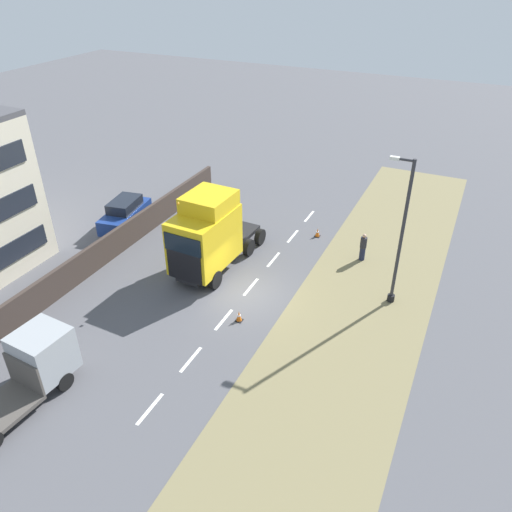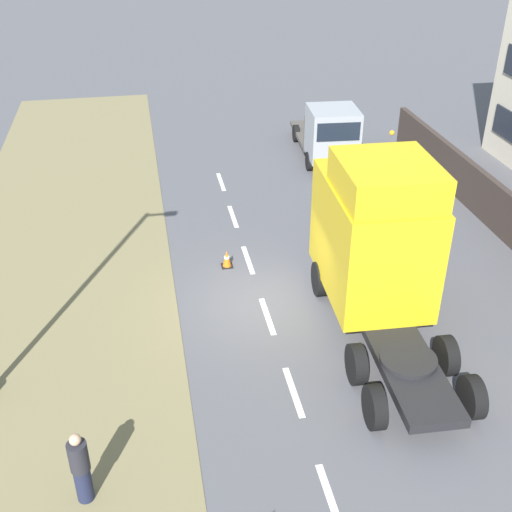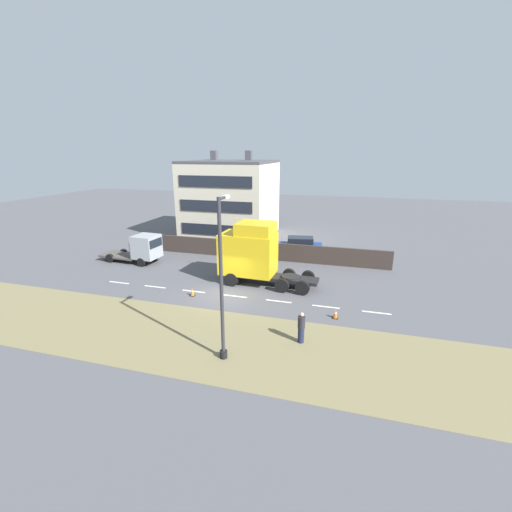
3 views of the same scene
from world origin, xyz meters
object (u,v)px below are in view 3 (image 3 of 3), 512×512
Objects in this scene: lamp_post at (222,290)px; traffic_cone_trailing at (192,292)px; parked_car at (299,247)px; flatbed_truck at (142,248)px; lorry_cab at (252,253)px; traffic_cone_lead at (335,314)px; pedestrian at (301,328)px.

lamp_post reaches higher than traffic_cone_trailing.
parked_car is at bearing -2.95° from lamp_post.
traffic_cone_trailing is (6.55, 4.91, -3.35)m from lamp_post.
flatbed_truck is 9.56m from traffic_cone_trailing.
lorry_cab reaches higher than traffic_cone_lead.
traffic_cone_trailing is at bearing 63.89° from pedestrian.
traffic_cone_lead is at bearing 74.51° from flatbed_truck.
lamp_post reaches higher than pedestrian.
flatbed_truck is at bearing 53.80° from traffic_cone_trailing.
flatbed_truck is 0.75× the size of lamp_post.
lamp_post is (-12.16, -12.57, 2.24)m from flatbed_truck.
parked_car reaches higher than traffic_cone_trailing.
parked_car is at bearing 9.29° from pedestrian.
flatbed_truck is 14.73m from parked_car.
lamp_post is at bearing 167.61° from parked_car.
lamp_post reaches higher than traffic_cone_lead.
traffic_cone_lead is (-4.34, -6.67, -2.13)m from lorry_cab.
lamp_post reaches higher than flatbed_truck.
flatbed_truck is 17.63m from lamp_post.
parked_car is 15.79m from pedestrian.
pedestrian reaches higher than traffic_cone_lead.
pedestrian is 3.80m from traffic_cone_lead.
flatbed_truck reaches higher than traffic_cone_lead.
pedestrian is (-9.72, -16.05, -0.53)m from flatbed_truck.
flatbed_truck is at bearing 70.29° from traffic_cone_lead.
pedestrian is (2.44, -3.48, -2.77)m from lamp_post.
pedestrian is 3.04× the size of traffic_cone_trailing.
flatbed_truck is at bearing 82.21° from lorry_cab.
traffic_cone_trailing is (4.11, 8.39, -0.59)m from pedestrian.
lorry_cab is 8.24m from traffic_cone_lead.
pedestrian is (-15.59, -2.55, -0.09)m from parked_car.
traffic_cone_trailing is at bearing 36.87° from lamp_post.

